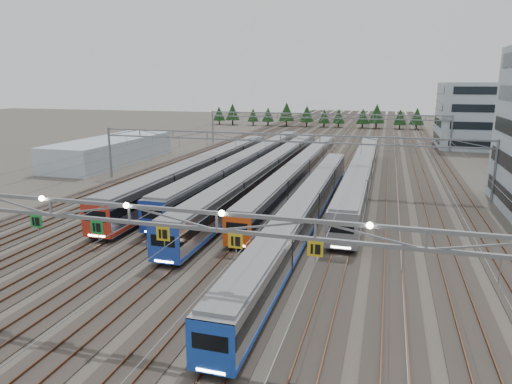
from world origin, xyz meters
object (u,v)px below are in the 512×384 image
(train_c, at_px, (269,170))
(gantry_mid, at_px, (280,144))
(train_e, at_px, (307,207))
(west_shed, at_px, (111,151))
(train_b, at_px, (249,163))
(depot_bldg_north, at_px, (489,116))
(train_f, at_px, (362,171))
(gantry_far, at_px, (324,120))
(train_d, at_px, (301,170))
(train_a, at_px, (206,169))
(gantry_near, at_px, (128,218))

(train_c, distance_m, gantry_mid, 5.42)
(train_e, height_order, west_shed, west_shed)
(train_c, bearing_deg, train_b, 135.52)
(depot_bldg_north, bearing_deg, train_f, -117.51)
(gantry_far, distance_m, west_shed, 48.77)
(train_e, relative_size, train_f, 0.94)
(train_d, bearing_deg, train_b, 162.02)
(depot_bldg_north, bearing_deg, gantry_mid, -124.26)
(train_d, bearing_deg, train_a, -160.76)
(train_b, relative_size, train_f, 1.09)
(train_d, xyz_separation_m, gantry_far, (-2.25, 41.02, 4.37))
(train_b, relative_size, depot_bldg_north, 2.94)
(train_a, height_order, train_b, train_a)
(train_d, xyz_separation_m, train_e, (4.50, -20.37, -0.04))
(train_c, distance_m, west_shed, 35.15)
(train_f, bearing_deg, train_b, 173.73)
(train_a, bearing_deg, train_d, 19.24)
(train_f, bearing_deg, train_c, -169.75)
(train_c, bearing_deg, gantry_near, -87.04)
(train_f, height_order, west_shed, west_shed)
(train_b, bearing_deg, train_f, -6.27)
(train_a, xyz_separation_m, train_e, (18.00, -15.66, -0.32))
(train_c, relative_size, gantry_far, 1.22)
(west_shed, bearing_deg, gantry_far, 42.21)
(depot_bldg_north, xyz_separation_m, west_shed, (-72.92, -41.88, -5.19))
(train_f, distance_m, gantry_far, 41.84)
(train_e, xyz_separation_m, gantry_mid, (-6.75, 16.39, 4.41))
(train_b, bearing_deg, train_c, -44.48)
(train_b, distance_m, train_c, 6.31)
(train_b, bearing_deg, west_shed, 169.44)
(train_a, bearing_deg, train_e, -41.03)
(train_c, bearing_deg, train_f, 10.25)
(gantry_near, bearing_deg, gantry_mid, 89.93)
(train_c, relative_size, depot_bldg_north, 3.13)
(train_f, relative_size, gantry_near, 1.05)
(train_f, xyz_separation_m, gantry_far, (-11.25, 40.08, 4.22))
(gantry_near, bearing_deg, train_e, 74.01)
(gantry_near, distance_m, depot_bldg_north, 101.33)
(gantry_near, relative_size, depot_bldg_north, 2.56)
(gantry_mid, relative_size, gantry_far, 1.00)
(train_b, bearing_deg, gantry_mid, -45.63)
(gantry_mid, bearing_deg, depot_bldg_north, 55.74)
(train_e, bearing_deg, west_shed, 146.08)
(train_a, distance_m, depot_bldg_north, 73.27)
(train_e, bearing_deg, train_d, 102.46)
(train_b, distance_m, train_e, 26.93)
(train_c, xyz_separation_m, depot_bldg_north, (39.18, 51.75, 5.34))
(train_e, height_order, gantry_mid, gantry_mid)
(train_b, xyz_separation_m, west_shed, (-29.24, 5.45, 0.09))
(train_b, bearing_deg, depot_bldg_north, 47.29)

